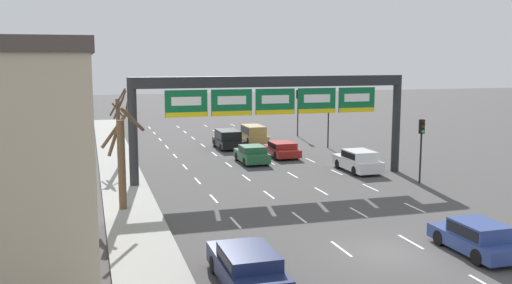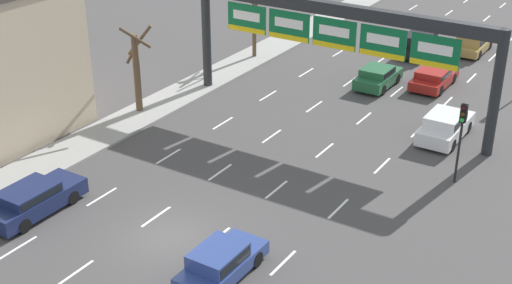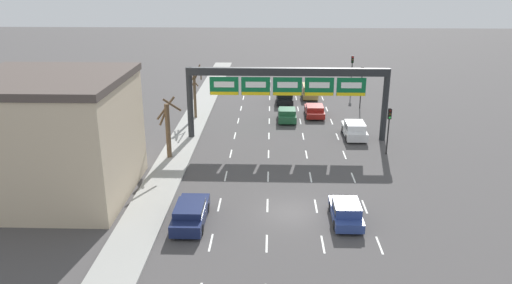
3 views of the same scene
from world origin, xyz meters
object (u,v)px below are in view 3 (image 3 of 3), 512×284
at_px(car_white, 354,129).
at_px(suv_black, 285,96).
at_px(car_red, 315,110).
at_px(car_green, 287,114).
at_px(suv_gold, 310,90).
at_px(car_navy, 190,213).
at_px(tree_bare_closest, 195,90).
at_px(traffic_light_mid_block, 352,67).
at_px(traffic_light_far_end, 389,122).
at_px(sign_gantry, 287,84).
at_px(traffic_light_near_gantry, 362,79).
at_px(car_blue, 346,211).
at_px(tree_bare_second, 168,126).

bearing_deg(car_white, suv_black, 116.44).
distance_m(car_red, car_green, 3.62).
bearing_deg(suv_gold, car_navy, -106.52).
height_order(suv_gold, car_green, suv_gold).
height_order(suv_black, car_red, suv_black).
bearing_deg(car_red, tree_bare_closest, -174.20).
distance_m(traffic_light_mid_block, traffic_light_far_end, 23.07).
bearing_deg(traffic_light_far_end, tree_bare_closest, 150.03).
bearing_deg(car_white, suv_gold, 101.55).
height_order(car_red, traffic_light_mid_block, traffic_light_mid_block).
height_order(sign_gantry, traffic_light_far_end, sign_gantry).
height_order(suv_black, tree_bare_closest, tree_bare_closest).
height_order(car_navy, traffic_light_far_end, traffic_light_far_end).
bearing_deg(traffic_light_mid_block, car_white, -97.36).
relative_size(car_green, traffic_light_far_end, 0.96).
bearing_deg(suv_gold, car_white, -78.45).
xyz_separation_m(suv_black, traffic_light_near_gantry, (8.63, -2.28, 2.57)).
bearing_deg(suv_black, car_red, -60.67).
height_order(car_blue, car_white, car_white).
bearing_deg(car_green, car_navy, -106.43).
xyz_separation_m(suv_black, car_red, (3.13, -5.58, -0.24)).
bearing_deg(car_blue, car_navy, -176.70).
distance_m(car_navy, car_green, 23.78).
relative_size(car_red, car_white, 0.95).
distance_m(suv_black, tree_bare_second, 21.61).
bearing_deg(car_green, suv_gold, 73.28).
height_order(suv_gold, car_white, suv_gold).
relative_size(suv_black, traffic_light_near_gantry, 0.87).
distance_m(suv_black, traffic_light_near_gantry, 9.29).
xyz_separation_m(car_red, car_green, (-3.06, -1.94, 0.05)).
bearing_deg(car_white, traffic_light_far_end, -65.34).
distance_m(sign_gantry, car_white, 7.95).
distance_m(car_navy, car_white, 21.84).
xyz_separation_m(suv_gold, suv_black, (-3.17, -2.80, 0.00)).
bearing_deg(tree_bare_closest, traffic_light_mid_block, 34.36).
distance_m(traffic_light_near_gantry, tree_bare_closest, 18.89).
relative_size(car_blue, car_navy, 0.87).
height_order(car_red, tree_bare_second, tree_bare_second).
height_order(sign_gantry, car_navy, sign_gantry).
relative_size(car_navy, traffic_light_near_gantry, 0.98).
xyz_separation_m(car_blue, car_navy, (-9.86, -0.57, 0.01)).
bearing_deg(tree_bare_second, car_blue, -38.85).
relative_size(car_green, tree_bare_closest, 0.69).
bearing_deg(traffic_light_near_gantry, car_white, -102.24).
distance_m(car_navy, traffic_light_near_gantry, 32.06).
height_order(car_red, car_green, car_green).
bearing_deg(tree_bare_closest, traffic_light_far_end, -29.97).
distance_m(sign_gantry, tree_bare_second, 11.72).
bearing_deg(traffic_light_far_end, tree_bare_second, -175.11).
height_order(car_green, tree_bare_second, tree_bare_second).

